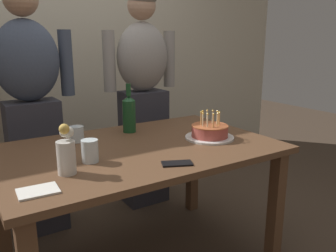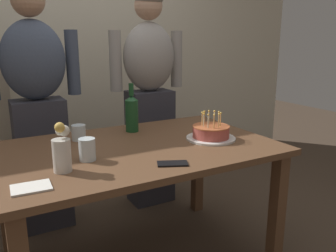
{
  "view_description": "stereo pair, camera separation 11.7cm",
  "coord_description": "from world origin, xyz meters",
  "px_view_note": "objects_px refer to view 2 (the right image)",
  "views": [
    {
      "loc": [
        -0.85,
        -1.64,
        1.32
      ],
      "look_at": [
        0.17,
        -0.04,
        0.84
      ],
      "focal_mm": 37.38,
      "sensor_mm": 36.0,
      "label": 1
    },
    {
      "loc": [
        -0.75,
        -1.7,
        1.32
      ],
      "look_at": [
        0.17,
        -0.04,
        0.84
      ],
      "focal_mm": 37.38,
      "sensor_mm": 36.0,
      "label": 2
    }
  ],
  "objects_px": {
    "cell_phone": "(173,164)",
    "water_glass_far": "(87,149)",
    "water_glass_near": "(79,133)",
    "person_woman_cardigan": "(149,97)",
    "birthday_cake": "(211,133)",
    "wine_bottle": "(132,113)",
    "napkin_stack": "(31,188)",
    "flower_vase": "(62,150)",
    "person_man_bearded": "(38,107)"
  },
  "relations": [
    {
      "from": "wine_bottle",
      "to": "birthday_cake",
      "type": "bearing_deg",
      "value": -49.53
    },
    {
      "from": "flower_vase",
      "to": "person_woman_cardigan",
      "type": "xyz_separation_m",
      "value": [
        0.88,
        0.92,
        0.03
      ]
    },
    {
      "from": "water_glass_far",
      "to": "napkin_stack",
      "type": "bearing_deg",
      "value": -143.4
    },
    {
      "from": "birthday_cake",
      "to": "flower_vase",
      "type": "bearing_deg",
      "value": -173.78
    },
    {
      "from": "cell_phone",
      "to": "napkin_stack",
      "type": "xyz_separation_m",
      "value": [
        -0.63,
        0.04,
        0.0
      ]
    },
    {
      "from": "water_glass_far",
      "to": "birthday_cake",
      "type": "bearing_deg",
      "value": 0.47
    },
    {
      "from": "person_woman_cardigan",
      "to": "water_glass_near",
      "type": "bearing_deg",
      "value": 34.19
    },
    {
      "from": "water_glass_far",
      "to": "napkin_stack",
      "type": "xyz_separation_m",
      "value": [
        -0.29,
        -0.22,
        -0.05
      ]
    },
    {
      "from": "water_glass_far",
      "to": "wine_bottle",
      "type": "distance_m",
      "value": 0.57
    },
    {
      "from": "napkin_stack",
      "to": "flower_vase",
      "type": "relative_size",
      "value": 0.67
    },
    {
      "from": "birthday_cake",
      "to": "wine_bottle",
      "type": "bearing_deg",
      "value": 130.47
    },
    {
      "from": "wine_bottle",
      "to": "cell_phone",
      "type": "distance_m",
      "value": 0.67
    },
    {
      "from": "birthday_cake",
      "to": "water_glass_far",
      "type": "bearing_deg",
      "value": -179.53
    },
    {
      "from": "birthday_cake",
      "to": "water_glass_near",
      "type": "distance_m",
      "value": 0.77
    },
    {
      "from": "water_glass_near",
      "to": "person_man_bearded",
      "type": "height_order",
      "value": "person_man_bearded"
    },
    {
      "from": "birthday_cake",
      "to": "flower_vase",
      "type": "distance_m",
      "value": 0.89
    },
    {
      "from": "water_glass_far",
      "to": "wine_bottle",
      "type": "xyz_separation_m",
      "value": [
        0.41,
        0.4,
        0.07
      ]
    },
    {
      "from": "birthday_cake",
      "to": "napkin_stack",
      "type": "height_order",
      "value": "birthday_cake"
    },
    {
      "from": "water_glass_far",
      "to": "wine_bottle",
      "type": "height_order",
      "value": "wine_bottle"
    },
    {
      "from": "napkin_stack",
      "to": "person_man_bearded",
      "type": "bearing_deg",
      "value": 78.98
    },
    {
      "from": "water_glass_far",
      "to": "wine_bottle",
      "type": "relative_size",
      "value": 0.36
    },
    {
      "from": "water_glass_near",
      "to": "flower_vase",
      "type": "distance_m",
      "value": 0.5
    },
    {
      "from": "birthday_cake",
      "to": "person_woman_cardigan",
      "type": "distance_m",
      "value": 0.83
    },
    {
      "from": "cell_phone",
      "to": "water_glass_far",
      "type": "bearing_deg",
      "value": 166.65
    },
    {
      "from": "birthday_cake",
      "to": "water_glass_far",
      "type": "distance_m",
      "value": 0.74
    },
    {
      "from": "cell_phone",
      "to": "person_woman_cardigan",
      "type": "bearing_deg",
      "value": 93.14
    },
    {
      "from": "birthday_cake",
      "to": "cell_phone",
      "type": "xyz_separation_m",
      "value": [
        -0.41,
        -0.26,
        -0.03
      ]
    },
    {
      "from": "flower_vase",
      "to": "water_glass_far",
      "type": "bearing_deg",
      "value": 33.07
    },
    {
      "from": "cell_phone",
      "to": "birthday_cake",
      "type": "bearing_deg",
      "value": 56.37
    },
    {
      "from": "cell_phone",
      "to": "person_man_bearded",
      "type": "relative_size",
      "value": 0.09
    },
    {
      "from": "flower_vase",
      "to": "person_man_bearded",
      "type": "height_order",
      "value": "person_man_bearded"
    },
    {
      "from": "water_glass_far",
      "to": "cell_phone",
      "type": "height_order",
      "value": "water_glass_far"
    },
    {
      "from": "birthday_cake",
      "to": "flower_vase",
      "type": "xyz_separation_m",
      "value": [
        -0.88,
        -0.1,
        0.06
      ]
    },
    {
      "from": "wine_bottle",
      "to": "water_glass_near",
      "type": "bearing_deg",
      "value": -174.81
    },
    {
      "from": "water_glass_far",
      "to": "cell_phone",
      "type": "xyz_separation_m",
      "value": [
        0.33,
        -0.25,
        -0.05
      ]
    },
    {
      "from": "napkin_stack",
      "to": "water_glass_far",
      "type": "bearing_deg",
      "value": 36.6
    },
    {
      "from": "water_glass_near",
      "to": "flower_vase",
      "type": "height_order",
      "value": "flower_vase"
    },
    {
      "from": "wine_bottle",
      "to": "napkin_stack",
      "type": "height_order",
      "value": "wine_bottle"
    },
    {
      "from": "water_glass_near",
      "to": "person_woman_cardigan",
      "type": "distance_m",
      "value": 0.84
    },
    {
      "from": "water_glass_near",
      "to": "cell_phone",
      "type": "relative_size",
      "value": 0.63
    },
    {
      "from": "water_glass_near",
      "to": "flower_vase",
      "type": "bearing_deg",
      "value": -113.06
    },
    {
      "from": "wine_bottle",
      "to": "napkin_stack",
      "type": "distance_m",
      "value": 0.94
    },
    {
      "from": "birthday_cake",
      "to": "water_glass_near",
      "type": "bearing_deg",
      "value": 152.32
    },
    {
      "from": "water_glass_near",
      "to": "water_glass_far",
      "type": "height_order",
      "value": "water_glass_far"
    },
    {
      "from": "cell_phone",
      "to": "napkin_stack",
      "type": "height_order",
      "value": "same"
    },
    {
      "from": "water_glass_near",
      "to": "person_woman_cardigan",
      "type": "relative_size",
      "value": 0.05
    },
    {
      "from": "wine_bottle",
      "to": "person_man_bearded",
      "type": "relative_size",
      "value": 0.19
    },
    {
      "from": "water_glass_near",
      "to": "napkin_stack",
      "type": "distance_m",
      "value": 0.68
    },
    {
      "from": "cell_phone",
      "to": "person_woman_cardigan",
      "type": "distance_m",
      "value": 1.17
    },
    {
      "from": "birthday_cake",
      "to": "water_glass_far",
      "type": "relative_size",
      "value": 2.64
    }
  ]
}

